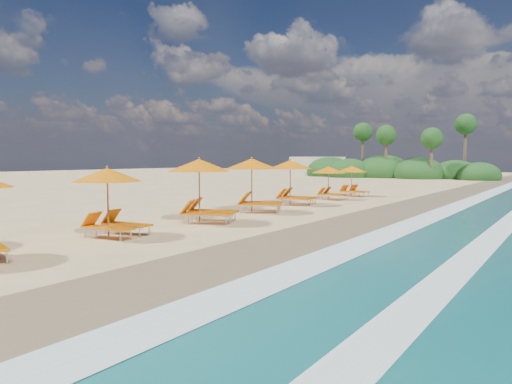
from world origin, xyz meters
TOP-DOWN VIEW (x-y plane):
  - ground at (0.00, 0.00)m, footprint 160.00×160.00m
  - wet_sand at (4.00, 0.00)m, footprint 4.00×160.00m
  - surf_foam at (6.70, 0.00)m, footprint 4.00×160.00m
  - station_2 at (-1.81, -5.66)m, footprint 2.72×2.59m
  - station_3 at (-1.57, -1.37)m, footprint 3.43×3.41m
  - station_4 at (-1.95, 2.81)m, footprint 3.48×3.48m
  - station_5 at (-2.22, 6.82)m, footprint 3.06×2.93m
  - station_6 at (-1.91, 10.89)m, footprint 2.28×2.10m
  - station_7 at (-1.83, 14.16)m, footprint 2.78×2.78m
  - treeline at (-9.94, 45.51)m, footprint 25.80×8.80m
  - beach_building at (-22.00, 48.00)m, footprint 7.00×5.00m

SIDE VIEW (x-z plane):
  - ground at x=0.00m, z-range 0.00..0.00m
  - wet_sand at x=4.00m, z-range 0.00..0.01m
  - surf_foam at x=6.70m, z-range 0.02..0.03m
  - treeline at x=-9.94m, z-range -3.87..5.86m
  - station_7 at x=-1.83m, z-range 0.13..2.22m
  - station_6 at x=-1.91m, z-range 0.13..2.24m
  - station_2 at x=-1.81m, z-range 0.14..2.45m
  - beach_building at x=-22.00m, z-range 0.00..2.80m
  - station_5 at x=-2.22m, z-range 0.15..2.69m
  - station_3 at x=-1.57m, z-range 0.16..2.77m
  - station_4 at x=-1.95m, z-range 0.16..2.79m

